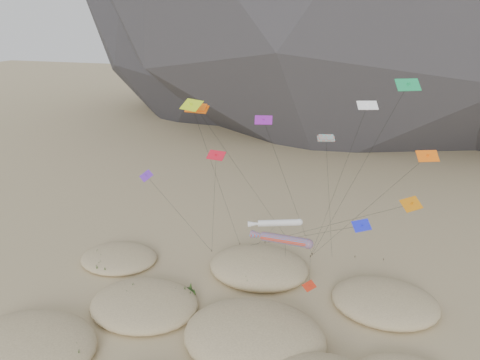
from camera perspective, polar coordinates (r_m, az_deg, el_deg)
name	(u,v)px	position (r m, az deg, el deg)	size (l,w,h in m)	color
ground	(224,355)	(50.89, -2.00, -20.58)	(500.00, 500.00, 0.00)	#CCB789
dunes	(226,330)	(52.79, -1.71, -17.83)	(50.12, 37.41, 4.02)	#CCB789
dune_grass	(231,323)	(53.64, -1.12, -17.02)	(45.01, 27.14, 1.48)	black
kite_stakes	(288,251)	(69.17, 5.88, -8.64)	(24.12, 4.89, 0.30)	#3F2D1E
rainbow_tube_kite	(283,239)	(49.44, 5.22, -7.21)	(7.11, 15.71, 11.38)	red
white_tube_kite	(276,223)	(54.51, 4.44, -5.26)	(8.79, 12.24, 10.57)	silver
orange_parafoil	(198,110)	(56.47, -5.15, 8.53)	(10.10, 14.37, 22.76)	#F05D0C
multi_parafoil	(326,140)	(53.90, 10.46, 4.77)	(2.09, 9.38, 19.98)	#FF2F1A
delta_kites	(297,158)	(50.09, 6.97, 2.69)	(34.86, 20.37, 26.97)	#179756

